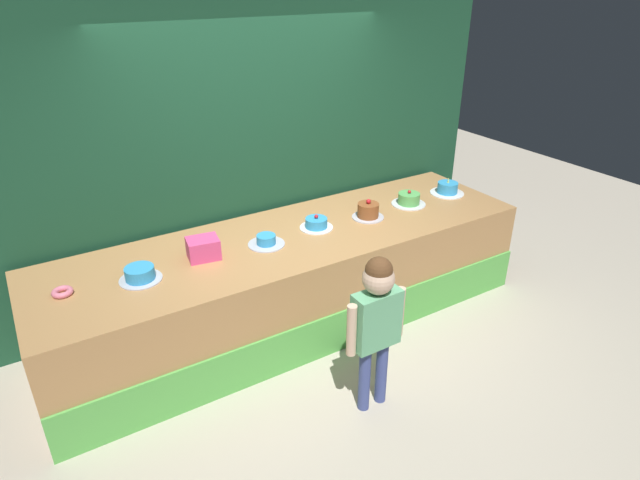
{
  "coord_description": "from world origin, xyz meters",
  "views": [
    {
      "loc": [
        -1.92,
        -2.97,
        2.83
      ],
      "look_at": [
        0.13,
        0.35,
        0.86
      ],
      "focal_mm": 30.12,
      "sensor_mm": 36.0,
      "label": 1
    }
  ],
  "objects_px": {
    "cake_left": "(266,241)",
    "cake_far_right": "(447,189)",
    "child_figure": "(376,314)",
    "cake_center_right": "(368,211)",
    "pink_box": "(203,248)",
    "cake_right": "(409,199)",
    "cake_far_left": "(140,274)",
    "donut": "(62,292)",
    "cake_center_left": "(316,224)"
  },
  "relations": [
    {
      "from": "pink_box",
      "to": "donut",
      "type": "distance_m",
      "value": 1.02
    },
    {
      "from": "cake_center_right",
      "to": "cake_right",
      "type": "height_order",
      "value": "cake_center_right"
    },
    {
      "from": "pink_box",
      "to": "cake_left",
      "type": "bearing_deg",
      "value": -6.44
    },
    {
      "from": "donut",
      "to": "cake_left",
      "type": "xyz_separation_m",
      "value": [
        1.53,
        -0.06,
        0.01
      ]
    },
    {
      "from": "cake_left",
      "to": "pink_box",
      "type": "bearing_deg",
      "value": 173.56
    },
    {
      "from": "cake_center_left",
      "to": "child_figure",
      "type": "bearing_deg",
      "value": -103.28
    },
    {
      "from": "cake_far_left",
      "to": "pink_box",
      "type": "bearing_deg",
      "value": 8.73
    },
    {
      "from": "cake_left",
      "to": "cake_far_right",
      "type": "relative_size",
      "value": 0.9
    },
    {
      "from": "pink_box",
      "to": "donut",
      "type": "relative_size",
      "value": 1.67
    },
    {
      "from": "pink_box",
      "to": "cake_right",
      "type": "bearing_deg",
      "value": -0.48
    },
    {
      "from": "child_figure",
      "to": "cake_center_right",
      "type": "bearing_deg",
      "value": 56.04
    },
    {
      "from": "cake_center_left",
      "to": "cake_far_right",
      "type": "xyz_separation_m",
      "value": [
        1.53,
        -0.0,
        0.01
      ]
    },
    {
      "from": "donut",
      "to": "cake_center_right",
      "type": "height_order",
      "value": "cake_center_right"
    },
    {
      "from": "cake_center_left",
      "to": "cake_far_right",
      "type": "bearing_deg",
      "value": -0.08
    },
    {
      "from": "donut",
      "to": "child_figure",
      "type": "bearing_deg",
      "value": -35.9
    },
    {
      "from": "child_figure",
      "to": "cake_far_left",
      "type": "xyz_separation_m",
      "value": [
        -1.23,
        1.18,
        0.1
      ]
    },
    {
      "from": "child_figure",
      "to": "cake_center_right",
      "type": "xyz_separation_m",
      "value": [
        0.8,
        1.19,
        0.12
      ]
    },
    {
      "from": "cake_far_right",
      "to": "cake_right",
      "type": "bearing_deg",
      "value": -178.51
    },
    {
      "from": "cake_far_left",
      "to": "cake_far_right",
      "type": "distance_m",
      "value": 3.06
    },
    {
      "from": "cake_center_right",
      "to": "cake_center_left",
      "type": "bearing_deg",
      "value": 173.6
    },
    {
      "from": "child_figure",
      "to": "donut",
      "type": "relative_size",
      "value": 8.47
    },
    {
      "from": "pink_box",
      "to": "cake_right",
      "type": "xyz_separation_m",
      "value": [
        2.04,
        -0.02,
        -0.03
      ]
    },
    {
      "from": "child_figure",
      "to": "donut",
      "type": "bearing_deg",
      "value": 144.1
    },
    {
      "from": "child_figure",
      "to": "pink_box",
      "type": "distance_m",
      "value": 1.45
    },
    {
      "from": "child_figure",
      "to": "cake_center_left",
      "type": "height_order",
      "value": "child_figure"
    },
    {
      "from": "cake_far_right",
      "to": "cake_center_left",
      "type": "bearing_deg",
      "value": 179.92
    },
    {
      "from": "cake_right",
      "to": "pink_box",
      "type": "bearing_deg",
      "value": 179.52
    },
    {
      "from": "child_figure",
      "to": "cake_right",
      "type": "xyz_separation_m",
      "value": [
        1.31,
        1.24,
        0.11
      ]
    },
    {
      "from": "cake_center_right",
      "to": "cake_far_left",
      "type": "bearing_deg",
      "value": -179.46
    },
    {
      "from": "cake_center_left",
      "to": "pink_box",
      "type": "bearing_deg",
      "value": 179.89
    },
    {
      "from": "donut",
      "to": "cake_far_right",
      "type": "distance_m",
      "value": 3.56
    },
    {
      "from": "pink_box",
      "to": "cake_center_right",
      "type": "height_order",
      "value": "cake_center_right"
    },
    {
      "from": "pink_box",
      "to": "cake_center_right",
      "type": "bearing_deg",
      "value": -2.21
    },
    {
      "from": "cake_left",
      "to": "donut",
      "type": "bearing_deg",
      "value": 177.59
    },
    {
      "from": "cake_center_right",
      "to": "cake_far_right",
      "type": "relative_size",
      "value": 0.86
    },
    {
      "from": "cake_far_left",
      "to": "cake_far_right",
      "type": "xyz_separation_m",
      "value": [
        3.05,
        0.07,
        0.0
      ]
    },
    {
      "from": "child_figure",
      "to": "cake_left",
      "type": "distance_m",
      "value": 1.22
    },
    {
      "from": "cake_center_right",
      "to": "cake_left",
      "type": "bearing_deg",
      "value": 179.92
    },
    {
      "from": "pink_box",
      "to": "cake_far_left",
      "type": "distance_m",
      "value": 0.52
    },
    {
      "from": "cake_center_left",
      "to": "cake_far_left",
      "type": "bearing_deg",
      "value": -177.14
    },
    {
      "from": "donut",
      "to": "cake_right",
      "type": "bearing_deg",
      "value": -0.45
    },
    {
      "from": "cake_center_right",
      "to": "child_figure",
      "type": "bearing_deg",
      "value": -123.96
    },
    {
      "from": "cake_center_right",
      "to": "cake_far_right",
      "type": "distance_m",
      "value": 1.02
    },
    {
      "from": "cake_far_left",
      "to": "cake_left",
      "type": "distance_m",
      "value": 1.02
    },
    {
      "from": "pink_box",
      "to": "donut",
      "type": "bearing_deg",
      "value": 179.61
    },
    {
      "from": "cake_far_left",
      "to": "cake_right",
      "type": "xyz_separation_m",
      "value": [
        2.55,
        0.06,
        0.0
      ]
    },
    {
      "from": "pink_box",
      "to": "cake_left",
      "type": "relative_size",
      "value": 0.79
    },
    {
      "from": "cake_center_right",
      "to": "pink_box",
      "type": "bearing_deg",
      "value": 177.79
    },
    {
      "from": "donut",
      "to": "cake_center_right",
      "type": "relative_size",
      "value": 0.5
    },
    {
      "from": "cake_center_left",
      "to": "cake_right",
      "type": "distance_m",
      "value": 1.02
    }
  ]
}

